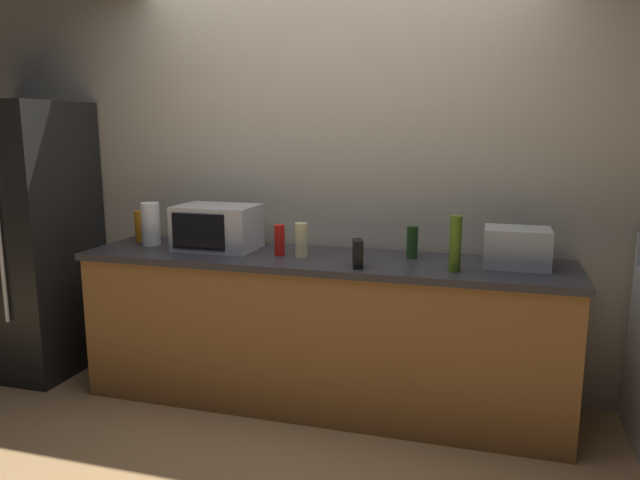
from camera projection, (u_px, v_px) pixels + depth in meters
name	position (u px, v px, depth m)	size (l,w,h in m)	color
ground_plane	(299.00, 435.00, 3.22)	(8.00, 8.00, 0.00)	#A87F51
back_wall	(338.00, 174.00, 3.73)	(6.40, 0.10, 2.70)	#B2A893
counter_run	(320.00, 331.00, 3.51)	(2.84, 0.64, 0.90)	brown
refrigerator	(27.00, 239.00, 3.99)	(0.72, 0.73, 1.80)	black
microwave	(217.00, 227.00, 3.63)	(0.48, 0.35, 0.27)	#B7BABF
toaster_oven	(517.00, 248.00, 3.17)	(0.34, 0.26, 0.21)	#B7BABF
paper_towel_roll	(151.00, 224.00, 3.76)	(0.12, 0.12, 0.27)	white
cordless_phone	(358.00, 254.00, 3.16)	(0.05, 0.11, 0.15)	black
bottle_dish_soap	(141.00, 226.00, 3.91)	(0.07, 0.07, 0.20)	orange
bottle_hand_soap	(301.00, 240.00, 3.42)	(0.07, 0.07, 0.20)	beige
bottle_hot_sauce	(280.00, 240.00, 3.46)	(0.06, 0.06, 0.18)	red
bottle_olive_oil	(455.00, 244.00, 3.06)	(0.06, 0.06, 0.29)	#4C6B19
bottle_wine	(412.00, 242.00, 3.38)	(0.06, 0.06, 0.19)	#1E3F19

